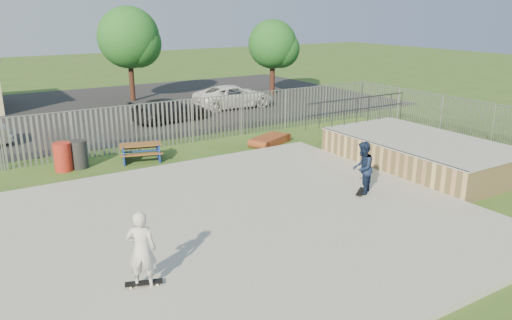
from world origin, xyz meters
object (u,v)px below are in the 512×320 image
trash_bin_red (63,157)px  car_white (234,96)px  funbox (270,140)px  skater_white (141,249)px  picnic_table (141,152)px  skater_navy (362,168)px  trash_bin_grey (79,154)px  tree_mid (129,38)px  tree_right (273,44)px  car_dark (170,110)px

trash_bin_red → car_white: 13.87m
funbox → skater_white: (-9.08, -8.79, 0.82)m
trash_bin_red → skater_white: bearing=-92.1°
picnic_table → funbox: (5.79, -0.67, -0.17)m
funbox → skater_navy: size_ratio=1.20×
trash_bin_grey → skater_white: size_ratio=0.63×
tree_mid → skater_white: 24.27m
tree_right → skater_navy: 20.70m
car_dark → skater_navy: size_ratio=2.48×
funbox → picnic_table: bearing=149.8°
tree_right → tree_mid: bearing=163.9°
tree_mid → skater_navy: bearing=-88.9°
funbox → car_dark: bearing=82.8°
skater_navy → funbox: bearing=-135.0°
trash_bin_grey → skater_navy: size_ratio=0.63×
tree_mid → tree_right: (9.32, -2.69, -0.60)m
trash_bin_red → skater_white: 9.72m
tree_right → skater_white: size_ratio=3.04×
skater_navy → tree_mid: bearing=-124.4°
skater_white → picnic_table: bearing=-79.8°
funbox → tree_right: tree_right is taller
funbox → trash_bin_red: trash_bin_red is taller
funbox → car_white: size_ratio=0.42×
tree_right → trash_bin_grey: bearing=-146.7°
picnic_table → trash_bin_red: trash_bin_red is taller
funbox → tree_mid: (-1.58, 14.09, 3.91)m
car_dark → tree_right: 11.13m
trash_bin_grey → car_dark: bearing=43.6°
car_white → tree_mid: bearing=41.5°
funbox → skater_navy: skater_navy is taller
tree_mid → tree_right: size_ratio=1.17×
trash_bin_red → funbox: bearing=-6.0°
funbox → car_white: bearing=47.3°
funbox → tree_mid: bearing=72.9°
tree_mid → skater_navy: tree_mid is taller
skater_white → trash_bin_red: bearing=-62.7°
car_dark → funbox: bearing=-171.3°
car_dark → skater_white: skater_white is taller
tree_mid → skater_navy: size_ratio=3.55×
trash_bin_red → tree_right: tree_right is taller
car_dark → tree_mid: bearing=-10.8°
car_dark → tree_right: (9.72, 4.59, 2.86)m
car_dark → tree_mid: tree_mid is taller
picnic_table → tree_right: 17.54m
car_dark → skater_white: (-7.10, -15.59, 0.37)m
skater_navy → skater_white: (-7.89, -1.67, 0.00)m
car_dark → skater_navy: bearing=175.7°
trash_bin_grey → tree_mid: bearing=63.5°
funbox → skater_white: size_ratio=1.20×
car_dark → tree_mid: size_ratio=0.70×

